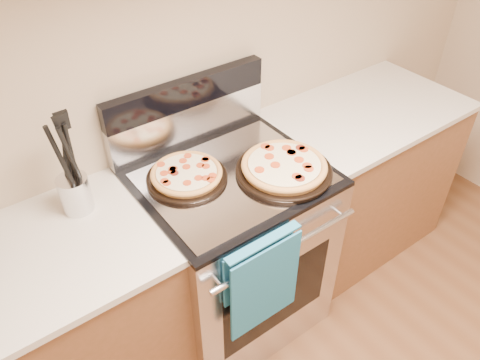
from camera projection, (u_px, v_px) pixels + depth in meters
wall_back at (178, 46)px, 1.87m from camera, size 4.00×0.00×4.00m
range_body at (231, 251)px, 2.22m from camera, size 0.76×0.68×0.90m
oven_window at (276, 298)px, 2.01m from camera, size 0.56×0.01×0.40m
cooktop at (230, 176)px, 1.93m from camera, size 0.76×0.68×0.02m
backsplash_lower at (189, 123)px, 2.06m from camera, size 0.76×0.06×0.18m
backsplash_upper at (186, 93)px, 1.97m from camera, size 0.76×0.06×0.12m
oven_handle at (288, 249)px, 1.77m from camera, size 0.70×0.03×0.03m
dish_towel at (262, 281)px, 1.77m from camera, size 0.32×0.05×0.42m
foil_sheet at (234, 177)px, 1.90m from camera, size 0.70×0.55×0.01m
cabinet_left at (45, 348)px, 1.84m from camera, size 1.00×0.62×0.88m
countertop_left at (9, 273)px, 1.55m from camera, size 1.02×0.64×0.03m
cabinet_right at (354, 181)px, 2.65m from camera, size 1.00×0.62×0.88m
countertop_right at (368, 111)px, 2.36m from camera, size 1.02×0.64×0.03m
pepperoni_pizza_back at (187, 175)px, 1.88m from camera, size 0.35×0.35×0.04m
pepperoni_pizza_front at (284, 168)px, 1.91m from camera, size 0.42×0.42×0.05m
utensil_crock at (75, 194)px, 1.73m from camera, size 0.15×0.15×0.14m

